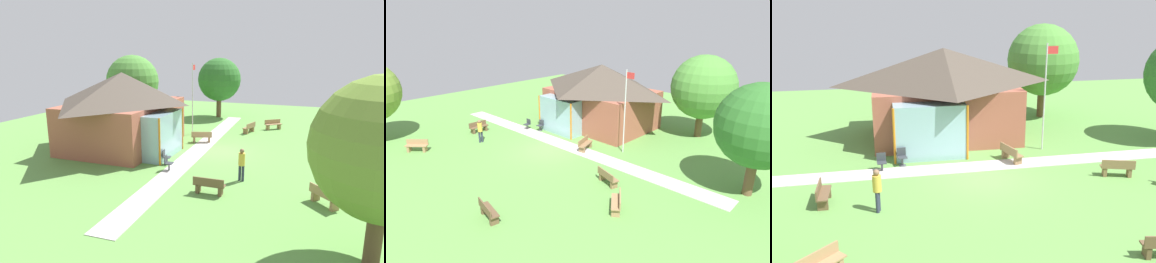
% 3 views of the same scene
% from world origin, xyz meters
% --- Properties ---
extents(ground_plane, '(44.00, 44.00, 0.00)m').
position_xyz_m(ground_plane, '(0.00, 0.00, 0.00)').
color(ground_plane, '#609947').
extents(pavilion, '(9.07, 7.73, 5.18)m').
position_xyz_m(pavilion, '(-1.00, 6.56, 2.70)').
color(pavilion, '#A35642').
rests_on(pavilion, ground_plane).
extents(footpath, '(24.05, 1.80, 0.03)m').
position_xyz_m(footpath, '(0.00, 1.41, 0.01)').
color(footpath, '#BCB7B2').
rests_on(footpath, ground_plane).
extents(flagpole, '(0.64, 0.08, 5.69)m').
position_xyz_m(flagpole, '(3.96, 3.32, 3.13)').
color(flagpole, silver).
rests_on(flagpole, ground_plane).
extents(bench_front_left, '(1.39, 1.35, 0.84)m').
position_xyz_m(bench_front_left, '(-6.42, -6.48, 0.40)').
color(bench_front_left, '#9E7A51').
rests_on(bench_front_left, ground_plane).
extents(bench_lawn_far_right, '(1.26, 1.46, 0.84)m').
position_xyz_m(bench_lawn_far_right, '(7.98, -2.62, 0.40)').
color(bench_lawn_far_right, '#9E7A51').
rests_on(bench_lawn_far_right, ground_plane).
extents(bench_mid_right, '(1.56, 0.84, 0.84)m').
position_xyz_m(bench_mid_right, '(6.01, -0.92, 0.40)').
color(bench_mid_right, olive).
rests_on(bench_mid_right, ground_plane).
extents(bench_rear_near_path, '(0.87, 1.56, 0.84)m').
position_xyz_m(bench_rear_near_path, '(1.74, 1.82, 0.40)').
color(bench_rear_near_path, olive).
rests_on(bench_rear_near_path, ground_plane).
extents(bench_mid_left, '(0.44, 1.50, 0.84)m').
position_xyz_m(bench_mid_left, '(-6.97, -1.41, 0.40)').
color(bench_mid_left, brown).
rests_on(bench_mid_left, ground_plane).
extents(bench_front_right, '(1.55, 0.70, 0.84)m').
position_xyz_m(bench_front_right, '(4.16, -7.34, 0.40)').
color(bench_front_right, brown).
rests_on(bench_front_right, ground_plane).
extents(patio_chair_porch_left, '(0.50, 0.50, 0.86)m').
position_xyz_m(patio_chair_porch_left, '(-3.66, 2.28, 0.42)').
color(patio_chair_porch_left, '#33383D').
rests_on(patio_chair_porch_left, ground_plane).
extents(patio_chair_west, '(0.47, 0.47, 0.86)m').
position_xyz_m(patio_chair_west, '(-4.64, 1.72, 0.42)').
color(patio_chair_west, '#33383D').
rests_on(patio_chair_west, ground_plane).
extents(visitor_strolling_lawn, '(0.34, 0.34, 1.74)m').
position_xyz_m(visitor_strolling_lawn, '(-4.79, -2.49, 1.02)').
color(visitor_strolling_lawn, '#2D3347').
rests_on(visitor_strolling_lawn, ground_plane).
extents(tree_east_hedge, '(4.31, 4.31, 5.96)m').
position_xyz_m(tree_east_hedge, '(12.02, 3.36, 3.79)').
color(tree_east_hedge, brown).
rests_on(tree_east_hedge, ground_plane).
extents(tree_behind_pavilion_right, '(4.76, 4.76, 6.27)m').
position_xyz_m(tree_behind_pavilion_right, '(6.20, 9.96, 3.87)').
color(tree_behind_pavilion_right, brown).
rests_on(tree_behind_pavilion_right, ground_plane).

